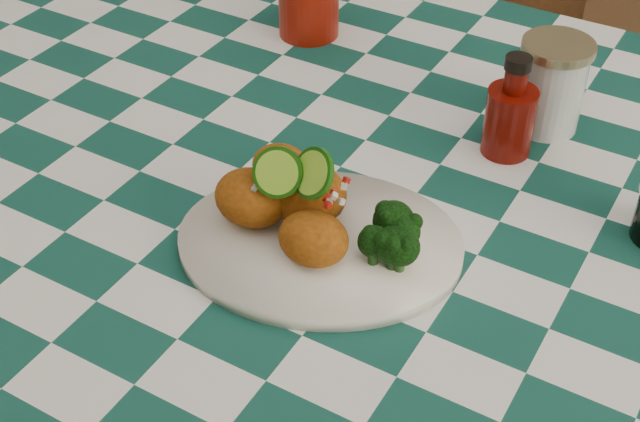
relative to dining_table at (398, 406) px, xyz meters
The scene contains 7 objects.
dining_table is the anchor object (origin of this frame).
plate 0.43m from the dining_table, 108.38° to the right, with size 0.31×0.24×0.02m, color white, non-canonical shape.
fried_chicken_pile 0.49m from the dining_table, 115.54° to the right, with size 0.16×0.12×0.10m, color #994E0E, non-canonical shape.
broccoli_side 0.46m from the dining_table, 75.38° to the right, with size 0.07×0.07×0.06m, color black, non-canonical shape.
ketchup_bottle 0.48m from the dining_table, 66.55° to the left, with size 0.06×0.06×0.13m, color #610B04, non-canonical shape.
mason_jar 0.51m from the dining_table, 69.02° to the left, with size 0.09×0.09×0.12m, color #B2BCBA, non-canonical shape.
wooden_chair_left 0.77m from the dining_table, 108.37° to the left, with size 0.47×0.49×1.03m, color #472814, non-canonical shape.
Camera 1 is at (0.31, -0.76, 1.43)m, focal length 50.00 mm.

